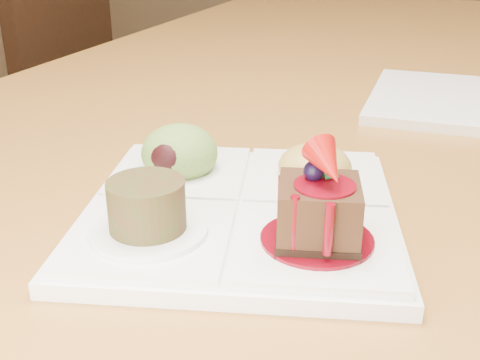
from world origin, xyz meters
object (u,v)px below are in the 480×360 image
(dining_table, at_px, (369,104))
(sampler_plate, at_px, (238,197))
(chair_left, at_px, (106,112))
(second_plate, at_px, (469,102))

(dining_table, distance_m, sampler_plate, 0.59)
(dining_table, relative_size, sampler_plate, 6.21)
(chair_left, relative_size, second_plate, 3.84)
(dining_table, bearing_deg, sampler_plate, -91.36)
(dining_table, xyz_separation_m, second_plate, (0.15, -0.20, 0.07))
(second_plate, bearing_deg, sampler_plate, -112.96)
(sampler_plate, xyz_separation_m, second_plate, (0.16, 0.39, -0.01))
(chair_left, bearing_deg, second_plate, 57.94)
(dining_table, distance_m, chair_left, 0.76)
(dining_table, xyz_separation_m, chair_left, (-0.69, 0.27, -0.17))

